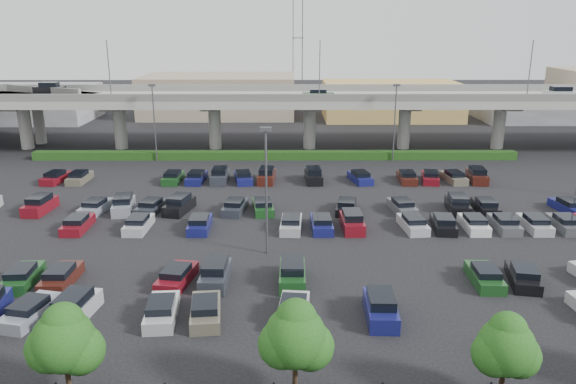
% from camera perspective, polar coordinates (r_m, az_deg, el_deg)
% --- Properties ---
extents(ground, '(280.00, 280.00, 0.00)m').
position_cam_1_polar(ground, '(53.20, -1.86, -2.85)').
color(ground, black).
extents(overpass, '(150.00, 13.00, 15.80)m').
position_cam_1_polar(overpass, '(82.83, -1.41, 9.17)').
color(overpass, gray).
rests_on(overpass, ground).
extents(hedge, '(66.00, 1.60, 1.10)m').
position_cam_1_polar(hedge, '(77.08, -1.33, 3.75)').
color(hedge, '#163710').
rests_on(hedge, ground).
extents(tree_row, '(65.07, 3.66, 5.94)m').
position_cam_1_polar(tree_row, '(27.58, -2.05, -14.46)').
color(tree_row, '#332316').
rests_on(tree_row, ground).
extents(parked_cars, '(63.09, 36.69, 1.67)m').
position_cam_1_polar(parked_cars, '(49.63, -1.23, -3.57)').
color(parked_cars, '#8B919F').
rests_on(parked_cars, ground).
extents(light_poles, '(66.90, 48.38, 10.30)m').
position_cam_1_polar(light_poles, '(53.69, -6.28, 4.16)').
color(light_poles, '#4F5055').
rests_on(light_poles, ground).
extents(distant_buildings, '(138.00, 24.00, 9.00)m').
position_cam_1_polar(distant_buildings, '(113.32, 5.39, 9.49)').
color(distant_buildings, slate).
rests_on(distant_buildings, ground).
extents(comm_tower, '(2.40, 2.40, 30.00)m').
position_cam_1_polar(comm_tower, '(124.16, 1.00, 15.67)').
color(comm_tower, '#4F5055').
rests_on(comm_tower, ground).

